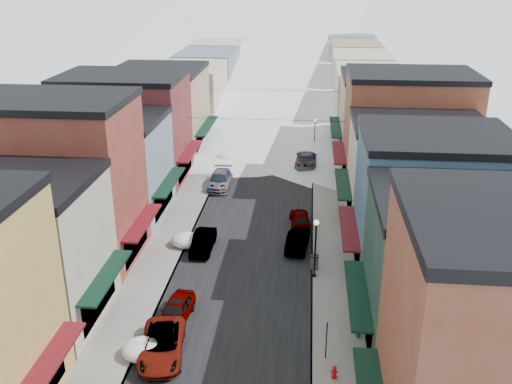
% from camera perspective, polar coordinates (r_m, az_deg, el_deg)
% --- Properties ---
extents(road, '(10.00, 160.00, 0.01)m').
position_cam_1_polar(road, '(79.87, 2.07, 6.50)').
color(road, black).
rests_on(road, ground).
extents(sidewalk_left, '(3.20, 160.00, 0.15)m').
position_cam_1_polar(sidewalk_left, '(80.48, -2.66, 6.66)').
color(sidewalk_left, gray).
rests_on(sidewalk_left, ground).
extents(sidewalk_right, '(3.20, 160.00, 0.15)m').
position_cam_1_polar(sidewalk_right, '(79.76, 6.84, 6.39)').
color(sidewalk_right, gray).
rests_on(sidewalk_right, ground).
extents(curb_left, '(0.10, 160.00, 0.15)m').
position_cam_1_polar(curb_left, '(80.29, -1.55, 6.64)').
color(curb_left, slate).
rests_on(curb_left, ground).
extents(curb_right, '(0.10, 160.00, 0.15)m').
position_cam_1_polar(curb_right, '(79.73, 5.72, 6.43)').
color(curb_right, slate).
rests_on(curb_right, ground).
extents(bldg_l_cream, '(11.30, 8.20, 9.50)m').
position_cam_1_polar(bldg_l_cream, '(37.92, -22.99, -5.36)').
color(bldg_l_cream, '#B5A891').
rests_on(bldg_l_cream, ground).
extents(bldg_l_brick_near, '(12.30, 8.20, 12.50)m').
position_cam_1_polar(bldg_l_brick_near, '(44.11, -19.18, 1.05)').
color(bldg_l_brick_near, maroon).
rests_on(bldg_l_brick_near, ground).
extents(bldg_l_grayblue, '(11.30, 9.20, 9.00)m').
position_cam_1_polar(bldg_l_grayblue, '(51.87, -14.74, 2.53)').
color(bldg_l_grayblue, gray).
rests_on(bldg_l_grayblue, ground).
extents(bldg_l_brick_far, '(13.30, 9.20, 11.00)m').
position_cam_1_polar(bldg_l_brick_far, '(60.03, -12.92, 6.28)').
color(bldg_l_brick_far, maroon).
rests_on(bldg_l_brick_far, ground).
extents(bldg_l_tan, '(11.30, 11.20, 10.00)m').
position_cam_1_polar(bldg_l_tan, '(69.15, -9.58, 8.10)').
color(bldg_l_tan, tan).
rests_on(bldg_l_tan, ground).
extents(bldg_r_green, '(11.30, 9.20, 9.50)m').
position_cam_1_polar(bldg_r_green, '(34.30, 19.73, -7.79)').
color(bldg_r_green, '#1A362B').
rests_on(bldg_r_green, ground).
extents(bldg_r_blue, '(11.30, 9.20, 10.50)m').
position_cam_1_polar(bldg_r_blue, '(41.98, 17.07, -1.19)').
color(bldg_r_blue, '#335974').
rests_on(bldg_r_blue, ground).
extents(bldg_r_cream, '(12.30, 9.20, 9.00)m').
position_cam_1_polar(bldg_r_cream, '(50.60, 15.68, 1.95)').
color(bldg_r_cream, beige).
rests_on(bldg_r_cream, ground).
extents(bldg_r_brick_far, '(13.30, 9.20, 11.50)m').
position_cam_1_polar(bldg_r_brick_far, '(58.79, 14.88, 6.03)').
color(bldg_r_brick_far, brown).
rests_on(bldg_r_brick_far, ground).
extents(bldg_r_tan, '(11.30, 11.20, 9.50)m').
position_cam_1_polar(bldg_r_tan, '(68.47, 12.73, 7.52)').
color(bldg_r_tan, tan).
rests_on(bldg_r_tan, ground).
extents(distant_blocks, '(34.00, 55.00, 8.00)m').
position_cam_1_polar(distant_blocks, '(101.48, 2.91, 12.07)').
color(distant_blocks, gray).
rests_on(distant_blocks, ground).
extents(overhead_cables, '(16.40, 15.04, 0.04)m').
position_cam_1_polar(overhead_cables, '(66.26, 1.48, 8.86)').
color(overhead_cables, black).
rests_on(overhead_cables, ground).
extents(car_white_suv, '(3.09, 5.48, 1.44)m').
position_cam_1_polar(car_white_suv, '(34.16, -9.39, -14.85)').
color(car_white_suv, white).
rests_on(car_white_suv, ground).
extents(car_silver_sedan, '(2.06, 4.30, 1.42)m').
position_cam_1_polar(car_silver_sedan, '(37.01, -8.00, -11.61)').
color(car_silver_sedan, '#9E9FA5').
rests_on(car_silver_sedan, ground).
extents(car_dark_hatch, '(1.52, 4.32, 1.42)m').
position_cam_1_polar(car_dark_hatch, '(45.13, -5.31, -4.98)').
color(car_dark_hatch, black).
rests_on(car_dark_hatch, ground).
extents(car_silver_wagon, '(2.23, 5.34, 1.54)m').
position_cam_1_polar(car_silver_wagon, '(57.67, -3.62, 1.21)').
color(car_silver_wagon, '#A1A3A9').
rests_on(car_silver_wagon, ground).
extents(car_green_sedan, '(1.97, 4.55, 1.46)m').
position_cam_1_polar(car_green_sedan, '(45.30, 4.20, -4.81)').
color(car_green_sedan, black).
rests_on(car_green_sedan, ground).
extents(car_gray_suv, '(2.06, 4.23, 1.39)m').
position_cam_1_polar(car_gray_suv, '(49.21, 4.43, -2.62)').
color(car_gray_suv, '#969A9E').
rests_on(car_gray_suv, ground).
extents(car_black_sedan, '(2.55, 5.89, 1.69)m').
position_cam_1_polar(car_black_sedan, '(64.01, 5.05, 3.34)').
color(car_black_sedan, black).
rests_on(car_black_sedan, ground).
extents(car_lane_silver, '(2.44, 5.12, 1.69)m').
position_cam_1_polar(car_lane_silver, '(82.57, 1.79, 7.62)').
color(car_lane_silver, gray).
rests_on(car_lane_silver, ground).
extents(car_lane_white, '(2.88, 5.13, 1.35)m').
position_cam_1_polar(car_lane_white, '(80.10, 2.85, 7.03)').
color(car_lane_white, silver).
rests_on(car_lane_white, ground).
extents(fire_hydrant, '(0.44, 0.33, 0.76)m').
position_cam_1_polar(fire_hydrant, '(32.50, 7.82, -17.43)').
color(fire_hydrant, red).
rests_on(fire_hydrant, sidewalk_right).
extents(parking_sign, '(0.10, 0.32, 2.37)m').
position_cam_1_polar(parking_sign, '(33.13, 7.06, -14.25)').
color(parking_sign, black).
rests_on(parking_sign, sidewalk_right).
extents(trash_can, '(0.64, 0.64, 1.08)m').
position_cam_1_polar(trash_can, '(42.26, 5.86, -6.99)').
color(trash_can, slate).
rests_on(trash_can, sidewalk_right).
extents(streetlamp_near, '(0.37, 0.37, 4.42)m').
position_cam_1_polar(streetlamp_near, '(40.27, 5.98, -4.92)').
color(streetlamp_near, black).
rests_on(streetlamp_near, sidewalk_right).
extents(streetlamp_far, '(0.32, 0.32, 3.90)m').
position_cam_1_polar(streetlamp_far, '(68.59, 5.91, 6.10)').
color(streetlamp_far, black).
rests_on(streetlamp_far, sidewalk_right).
extents(planter_far, '(0.41, 0.41, 0.61)m').
position_cam_1_polar(planter_far, '(35.66, 10.16, -13.69)').
color(planter_far, '#295326').
rests_on(planter_far, sidewalk_right).
extents(snow_pile_near, '(2.59, 2.79, 1.09)m').
position_cam_1_polar(snow_pile_near, '(34.37, -11.04, -15.14)').
color(snow_pile_near, white).
rests_on(snow_pile_near, ground).
extents(snow_pile_mid, '(2.59, 2.80, 1.10)m').
position_cam_1_polar(snow_pile_mid, '(45.95, -6.86, -4.80)').
color(snow_pile_mid, white).
rests_on(snow_pile_mid, ground).
extents(snow_pile_far, '(2.46, 2.72, 1.04)m').
position_cam_1_polar(snow_pile_far, '(65.42, -3.03, 3.48)').
color(snow_pile_far, white).
rests_on(snow_pile_far, ground).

